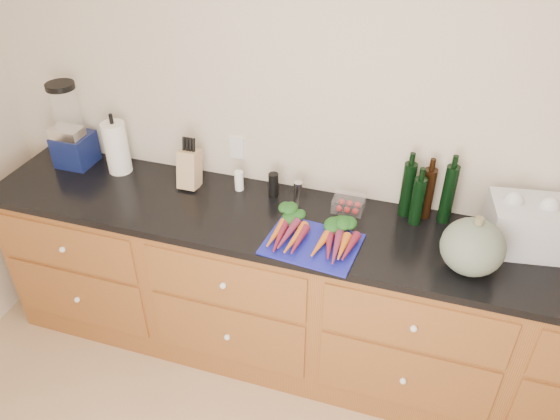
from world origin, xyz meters
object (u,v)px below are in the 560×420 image
(squash, at_px, (473,247))
(carrots, at_px, (315,233))
(blender_appliance, at_px, (70,130))
(cutting_board, at_px, (312,244))
(knife_block, at_px, (190,169))
(tomato_box, at_px, (349,204))
(paper_towel, at_px, (117,148))

(squash, bearing_deg, carrots, 179.82)
(squash, distance_m, blender_appliance, 2.17)
(cutting_board, bearing_deg, knife_block, 158.19)
(squash, height_order, knife_block, squash)
(cutting_board, height_order, squash, squash)
(tomato_box, bearing_deg, cutting_board, -106.92)
(paper_towel, bearing_deg, cutting_board, -15.04)
(carrots, relative_size, blender_appliance, 0.89)
(blender_appliance, bearing_deg, knife_block, -1.39)
(carrots, height_order, tomato_box, same)
(knife_block, bearing_deg, cutting_board, -21.81)
(cutting_board, relative_size, carrots, 0.99)
(paper_towel, distance_m, tomato_box, 1.30)
(knife_block, bearing_deg, tomato_box, 2.02)
(blender_appliance, height_order, knife_block, blender_appliance)
(squash, bearing_deg, blender_appliance, 172.81)
(squash, xyz_separation_m, blender_appliance, (-2.15, 0.27, 0.09))
(paper_towel, bearing_deg, blender_appliance, -179.45)
(blender_appliance, height_order, paper_towel, blender_appliance)
(squash, xyz_separation_m, knife_block, (-1.44, 0.25, -0.02))
(carrots, relative_size, tomato_box, 2.79)
(paper_towel, distance_m, knife_block, 0.44)
(squash, xyz_separation_m, paper_towel, (-1.88, 0.27, 0.02))
(blender_appliance, bearing_deg, carrots, -10.40)
(squash, height_order, blender_appliance, blender_appliance)
(paper_towel, height_order, tomato_box, paper_towel)
(cutting_board, height_order, tomato_box, tomato_box)
(paper_towel, xyz_separation_m, tomato_box, (1.29, 0.01, -0.11))
(carrots, xyz_separation_m, squash, (0.69, -0.00, 0.08))
(paper_towel, xyz_separation_m, knife_block, (0.44, -0.02, -0.04))
(blender_appliance, bearing_deg, cutting_board, -12.21)
(cutting_board, distance_m, blender_appliance, 1.51)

